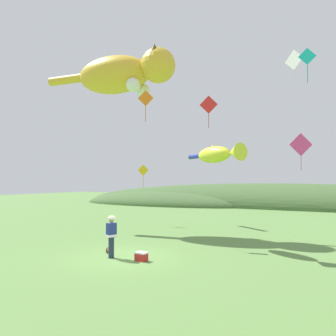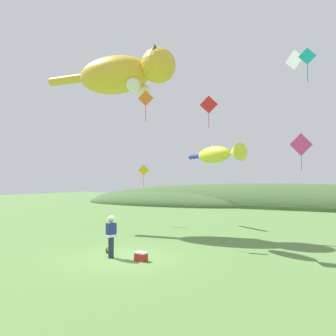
% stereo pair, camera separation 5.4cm
% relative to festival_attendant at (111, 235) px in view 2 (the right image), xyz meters
% --- Properties ---
extents(ground_plane, '(120.00, 120.00, 0.00)m').
position_rel_festival_attendant_xyz_m(ground_plane, '(0.36, 0.33, -0.95)').
color(ground_plane, '#5B8442').
extents(distant_hill_ridge, '(59.63, 14.08, 5.85)m').
position_rel_festival_attendant_xyz_m(distant_hill_ridge, '(-1.83, 31.46, -0.95)').
color(distant_hill_ridge, '#426033').
rests_on(distant_hill_ridge, ground).
extents(festival_attendant, '(0.36, 0.47, 1.77)m').
position_rel_festival_attendant_xyz_m(festival_attendant, '(0.00, 0.00, 0.00)').
color(festival_attendant, '#232D47').
rests_on(festival_attendant, ground).
extents(kite_spool, '(0.15, 0.25, 0.25)m').
position_rel_festival_attendant_xyz_m(kite_spool, '(-0.69, 0.68, -0.83)').
color(kite_spool, olive).
rests_on(kite_spool, ground).
extents(picnic_cooler, '(0.51, 0.36, 0.36)m').
position_rel_festival_attendant_xyz_m(picnic_cooler, '(1.41, 0.19, -0.77)').
color(picnic_cooler, red).
rests_on(picnic_cooler, ground).
extents(kite_giant_cat, '(10.09, 3.57, 3.07)m').
position_rel_festival_attendant_xyz_m(kite_giant_cat, '(-4.75, 7.09, 9.77)').
color(kite_giant_cat, gold).
extents(kite_fish_windsock, '(3.20, 2.42, 0.99)m').
position_rel_festival_attendant_xyz_m(kite_fish_windsock, '(3.18, 4.48, 3.68)').
color(kite_fish_windsock, yellow).
extents(kite_tube_streamer, '(2.34, 1.81, 0.44)m').
position_rel_festival_attendant_xyz_m(kite_tube_streamer, '(-1.19, 11.90, 4.22)').
color(kite_tube_streamer, '#2633A5').
extents(kite_diamond_white, '(1.28, 0.63, 2.31)m').
position_rel_festival_attendant_xyz_m(kite_diamond_white, '(5.77, 12.28, 10.55)').
color(kite_diamond_white, white).
extents(kite_diamond_orange, '(0.86, 0.37, 1.82)m').
position_rel_festival_attendant_xyz_m(kite_diamond_orange, '(-1.26, 4.58, 7.06)').
color(kite_diamond_orange, orange).
extents(kite_diamond_red, '(1.11, 0.36, 2.06)m').
position_rel_festival_attendant_xyz_m(kite_diamond_red, '(1.20, 8.13, 7.14)').
color(kite_diamond_red, red).
extents(kite_diamond_pink, '(1.27, 0.73, 2.35)m').
position_rel_festival_attendant_xyz_m(kite_diamond_pink, '(6.32, 10.68, 4.57)').
color(kite_diamond_pink, '#E53F8C').
extents(kite_diamond_gold, '(0.82, 0.30, 1.76)m').
position_rel_festival_attendant_xyz_m(kite_diamond_gold, '(-4.78, 9.71, 3.10)').
color(kite_diamond_gold, yellow).
extents(kite_diamond_teal, '(0.85, 0.26, 1.78)m').
position_rel_festival_attendant_xyz_m(kite_diamond_teal, '(7.18, 6.56, 8.59)').
color(kite_diamond_teal, '#19BFBF').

